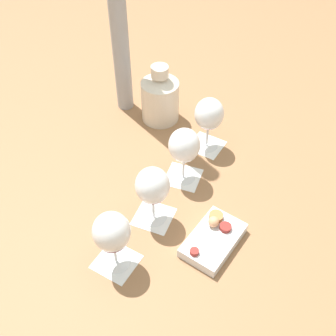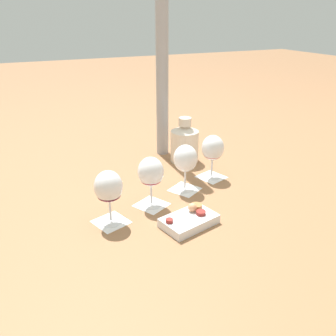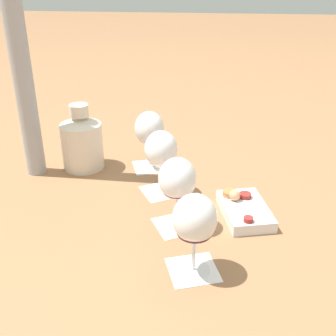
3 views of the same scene
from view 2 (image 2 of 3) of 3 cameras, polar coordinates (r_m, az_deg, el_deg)
The scene contains 12 objects.
ground_plane at distance 1.22m, azimuth -0.17°, elevation -4.62°, with size 8.00×8.00×0.00m, color #936642.
tasting_card_0 at distance 1.37m, azimuth 6.96°, elevation -1.44°, with size 0.12×0.12×0.00m.
tasting_card_1 at distance 1.27m, azimuth 2.71°, elevation -3.43°, with size 0.13×0.13×0.00m.
tasting_card_2 at distance 1.17m, azimuth -2.66°, elevation -5.91°, with size 0.12×0.13×0.00m.
tasting_card_3 at distance 1.10m, azimuth -9.12°, elevation -8.51°, with size 0.12×0.12×0.00m.
wine_glass_0 at distance 1.33m, azimuth 7.19°, elevation 2.92°, with size 0.08×0.08×0.17m.
wine_glass_1 at distance 1.22m, azimuth 2.80°, elevation 1.22°, with size 0.08×0.08×0.17m.
wine_glass_2 at distance 1.12m, azimuth -2.77°, elevation -0.96°, with size 0.08×0.08×0.17m.
wine_glass_3 at distance 1.04m, azimuth -9.51°, elevation -3.31°, with size 0.08×0.08×0.17m.
ceramic_vase at distance 1.49m, azimuth 2.68°, elevation 4.09°, with size 0.12×0.12×0.19m.
snack_dish at distance 1.07m, azimuth 3.47°, elevation -8.27°, with size 0.18×0.14×0.05m.
umbrella_pole at distance 1.50m, azimuth -0.96°, elevation 17.82°, with size 0.05×0.05×0.85m.
Camera 2 is at (0.45, 0.98, 0.58)m, focal length 38.00 mm.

